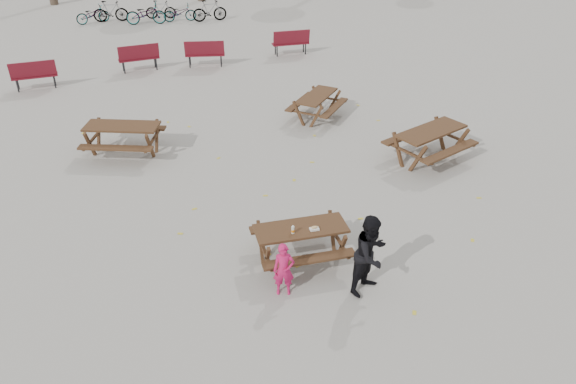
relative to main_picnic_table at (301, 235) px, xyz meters
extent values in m
plane|color=gray|center=(0.00, 0.00, -0.59)|extent=(80.00, 80.00, 0.00)
cube|color=#3B2315|center=(0.00, 0.00, 0.16)|extent=(1.80, 0.70, 0.05)
cube|color=#3B2315|center=(0.00, -0.60, -0.14)|extent=(1.80, 0.25, 0.05)
cube|color=#3B2315|center=(0.00, 0.60, -0.14)|extent=(1.80, 0.25, 0.05)
cylinder|color=#3B2315|center=(-0.75, -0.30, -0.22)|extent=(0.08, 0.08, 0.73)
cylinder|color=#3B2315|center=(-0.75, 0.30, -0.22)|extent=(0.08, 0.08, 0.73)
cylinder|color=#3B2315|center=(0.75, -0.30, -0.22)|extent=(0.08, 0.08, 0.73)
cylinder|color=#3B2315|center=(0.75, 0.30, -0.22)|extent=(0.08, 0.08, 0.73)
cube|color=white|center=(0.23, -0.14, 0.21)|extent=(0.18, 0.11, 0.03)
ellipsoid|color=tan|center=(0.23, -0.14, 0.25)|extent=(0.14, 0.06, 0.05)
cylinder|color=silver|center=(-0.20, -0.15, 0.26)|extent=(0.06, 0.06, 0.15)
cylinder|color=orange|center=(-0.20, -0.15, 0.25)|extent=(0.07, 0.07, 0.05)
cylinder|color=white|center=(-0.20, -0.15, 0.35)|extent=(0.03, 0.03, 0.02)
imported|color=#C51854|center=(-0.57, -0.89, -0.05)|extent=(0.44, 0.33, 1.07)
imported|color=black|center=(0.98, -1.17, 0.21)|extent=(0.98, 0.92, 1.59)
imported|color=black|center=(-4.73, 20.65, -0.16)|extent=(1.71, 1.07, 0.85)
imported|color=black|center=(-3.87, 20.75, -0.09)|extent=(1.69, 0.56, 1.00)
imported|color=black|center=(-2.22, 19.80, -0.09)|extent=(1.95, 0.84, 0.99)
imported|color=black|center=(-1.47, 20.74, -0.14)|extent=(1.53, 0.67, 0.89)
imported|color=black|center=(-0.59, 19.98, -0.17)|extent=(1.59, 0.57, 0.83)
imported|color=black|center=(0.84, 19.64, -0.08)|extent=(1.71, 0.58, 1.01)
camera|label=1|loc=(-2.49, -8.64, 6.34)|focal=35.00mm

